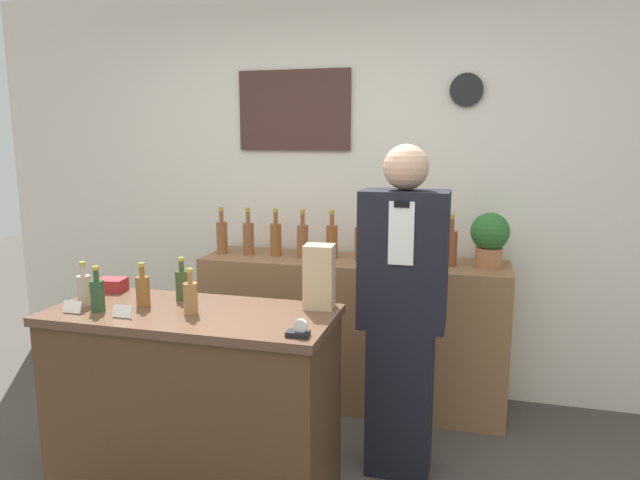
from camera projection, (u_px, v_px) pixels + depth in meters
name	position (u px, v px, depth m)	size (l,w,h in m)	color
back_wall	(340.00, 189.00, 3.83)	(5.20, 0.09, 2.70)	silver
back_shelf	(352.00, 331.00, 3.67)	(1.92, 0.48, 0.94)	#8E6642
display_counter	(194.00, 404.00, 2.69)	(1.32, 0.58, 0.92)	#4C331E
shopkeeper	(402.00, 314.00, 2.83)	(0.42, 0.26, 1.67)	black
potted_plant	(490.00, 237.00, 3.35)	(0.23, 0.23, 0.33)	#B27047
paper_bag	(319.00, 277.00, 2.63)	(0.14, 0.12, 0.30)	tan
tape_dispenser	(299.00, 331.00, 2.27)	(0.09, 0.06, 0.07)	black
price_card_left	(72.00, 307.00, 2.57)	(0.09, 0.02, 0.06)	white
price_card_right	(122.00, 311.00, 2.51)	(0.09, 0.02, 0.06)	white
gift_box	(112.00, 285.00, 2.94)	(0.15, 0.13, 0.06)	maroon
counter_bottle_0	(84.00, 289.00, 2.68)	(0.06, 0.06, 0.21)	tan
counter_bottle_1	(97.00, 294.00, 2.59)	(0.06, 0.06, 0.21)	#294827
counter_bottle_2	(143.00, 290.00, 2.66)	(0.06, 0.06, 0.21)	brown
counter_bottle_3	(182.00, 284.00, 2.78)	(0.06, 0.06, 0.21)	#364B25
counter_bottle_4	(191.00, 297.00, 2.55)	(0.06, 0.06, 0.21)	olive
shelf_bottle_0	(222.00, 236.00, 3.77)	(0.07, 0.07, 0.31)	brown
shelf_bottle_1	(248.00, 237.00, 3.73)	(0.07, 0.07, 0.31)	brown
shelf_bottle_2	(276.00, 238.00, 3.70)	(0.07, 0.07, 0.31)	brown
shelf_bottle_3	(303.00, 240.00, 3.64)	(0.07, 0.07, 0.31)	brown
shelf_bottle_4	(332.00, 240.00, 3.62)	(0.07, 0.07, 0.31)	brown
shelf_bottle_5	(360.00, 242.00, 3.57)	(0.07, 0.07, 0.31)	brown
shelf_bottle_6	(389.00, 244.00, 3.49)	(0.07, 0.07, 0.31)	brown
shelf_bottle_7	(420.00, 245.00, 3.46)	(0.07, 0.07, 0.31)	brown
shelf_bottle_8	(451.00, 246.00, 3.41)	(0.07, 0.07, 0.31)	brown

